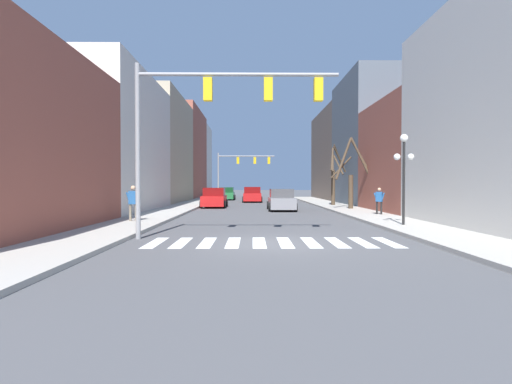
{
  "coord_description": "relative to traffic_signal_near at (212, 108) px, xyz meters",
  "views": [
    {
      "loc": [
        -0.7,
        -13.54,
        2.04
      ],
      "look_at": [
        -0.33,
        22.0,
        1.32
      ],
      "focal_mm": 28.0,
      "sensor_mm": 36.0,
      "label": 1
    }
  ],
  "objects": [
    {
      "name": "building_row_left",
      "position": [
        -8.94,
        28.94,
        0.63
      ],
      "size": [
        6.0,
        66.32,
        12.63
      ],
      "color": "#934C3D",
      "rests_on": "ground_plane"
    },
    {
      "name": "street_lamp_right_corner",
      "position": [
        8.48,
        3.58,
        -1.72
      ],
      "size": [
        0.95,
        0.36,
        4.18
      ],
      "color": "black",
      "rests_on": "sidewalk_right"
    },
    {
      "name": "car_parked_right_near",
      "position": [
        -1.79,
        19.76,
        -4.04
      ],
      "size": [
        2.17,
        4.23,
        1.71
      ],
      "rotation": [
        0.0,
        0.0,
        1.57
      ],
      "color": "red",
      "rests_on": "ground_plane"
    },
    {
      "name": "car_parked_right_far",
      "position": [
        1.51,
        29.83,
        -4.04
      ],
      "size": [
        2.2,
        4.13,
        1.71
      ],
      "rotation": [
        0.0,
        0.0,
        -1.57
      ],
      "color": "red",
      "rests_on": "ground_plane"
    },
    {
      "name": "car_parked_left_mid",
      "position": [
        3.74,
        15.97,
        -4.06
      ],
      "size": [
        2.13,
        4.7,
        1.66
      ],
      "rotation": [
        0.0,
        0.0,
        1.57
      ],
      "color": "gray",
      "rests_on": "ground_plane"
    },
    {
      "name": "pedestrian_crossing_street",
      "position": [
        9.39,
        9.96,
        -3.71
      ],
      "size": [
        0.61,
        0.51,
        1.65
      ],
      "rotation": [
        0.0,
        0.0,
        2.47
      ],
      "color": "black",
      "rests_on": "sidewalk_right"
    },
    {
      "name": "sidewalk_right",
      "position": [
        8.79,
        -1.22,
        -4.76
      ],
      "size": [
        2.94,
        90.0,
        0.15
      ],
      "color": "#ADA89E",
      "rests_on": "ground_plane"
    },
    {
      "name": "sidewalk_left",
      "position": [
        -4.47,
        -1.22,
        -4.76
      ],
      "size": [
        2.94,
        90.0,
        0.15
      ],
      "color": "#ADA89E",
      "rests_on": "ground_plane"
    },
    {
      "name": "building_row_right",
      "position": [
        13.26,
        19.4,
        0.53
      ],
      "size": [
        6.0,
        51.37,
        12.24
      ],
      "color": "beige",
      "rests_on": "ground_plane"
    },
    {
      "name": "crosswalk_stripes",
      "position": [
        2.16,
        -0.96,
        -4.83
      ],
      "size": [
        8.55,
        2.6,
        0.01
      ],
      "color": "white",
      "rests_on": "ground_plane"
    },
    {
      "name": "street_tree_right_near",
      "position": [
        9.11,
        15.71,
        -2.11
      ],
      "size": [
        3.18,
        1.0,
        5.5
      ],
      "color": "#473828",
      "rests_on": "sidewalk_right"
    },
    {
      "name": "street_tree_left_mid",
      "position": [
        8.88,
        20.93,
        -2.08
      ],
      "size": [
        2.05,
        3.48,
        5.47
      ],
      "color": "#473828",
      "rests_on": "sidewalk_right"
    },
    {
      "name": "car_at_intersection",
      "position": [
        -1.78,
        36.15,
        -4.08
      ],
      "size": [
        2.19,
        4.13,
        1.61
      ],
      "rotation": [
        0.0,
        0.0,
        1.57
      ],
      "color": "#236B38",
      "rests_on": "ground_plane"
    },
    {
      "name": "pedestrian_near_right_corner",
      "position": [
        -4.61,
        5.63,
        -3.61
      ],
      "size": [
        0.78,
        0.28,
        1.81
      ],
      "rotation": [
        0.0,
        0.0,
        6.18
      ],
      "color": "#7A705B",
      "rests_on": "sidewalk_left"
    },
    {
      "name": "ground_plane",
      "position": [
        2.16,
        -1.22,
        -4.83
      ],
      "size": [
        240.0,
        240.0,
        0.0
      ],
      "primitive_type": "plane",
      "color": "#4C4C4F"
    },
    {
      "name": "traffic_signal_near",
      "position": [
        0.0,
        0.0,
        0.0
      ],
      "size": [
        7.49,
        0.28,
        6.47
      ],
      "color": "gray",
      "rests_on": "ground_plane"
    },
    {
      "name": "traffic_signal_far",
      "position": [
        -0.06,
        35.34,
        -0.41
      ],
      "size": [
        7.14,
        0.28,
        5.93
      ],
      "color": "gray",
      "rests_on": "ground_plane"
    }
  ]
}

